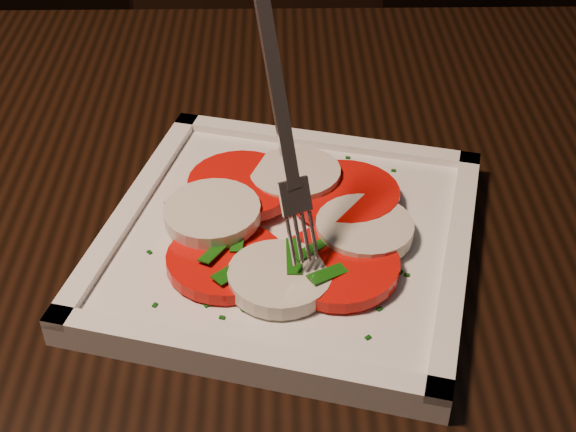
% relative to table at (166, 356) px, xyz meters
% --- Properties ---
extents(table, '(1.23, 0.84, 0.75)m').
position_rel_table_xyz_m(table, '(0.00, 0.00, 0.00)').
color(table, black).
rests_on(table, ground).
extents(chair, '(0.52, 0.52, 0.93)m').
position_rel_table_xyz_m(chair, '(0.12, 0.73, -0.12)').
color(chair, black).
rests_on(chair, ground).
extents(plate, '(0.30, 0.30, 0.01)m').
position_rel_table_xyz_m(plate, '(0.09, 0.00, 0.11)').
color(plate, white).
rests_on(plate, table).
extents(caprese_salad, '(0.18, 0.19, 0.02)m').
position_rel_table_xyz_m(caprese_salad, '(0.09, 0.00, 0.12)').
color(caprese_salad, red).
rests_on(caprese_salad, plate).
extents(fork, '(0.05, 0.08, 0.16)m').
position_rel_table_xyz_m(fork, '(0.08, -0.01, 0.21)').
color(fork, white).
rests_on(fork, caprese_salad).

